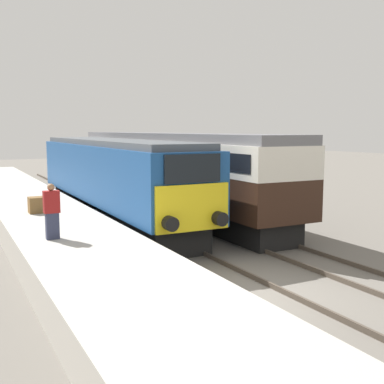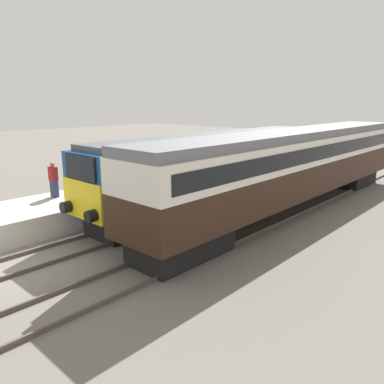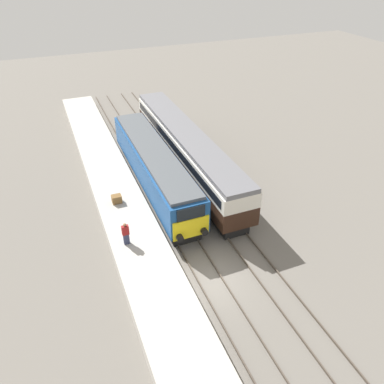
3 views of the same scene
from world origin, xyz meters
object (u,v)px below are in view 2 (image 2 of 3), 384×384
(locomotive, at_px, (219,165))
(luggage_crate, at_px, (141,177))
(passenger_carriage, at_px, (295,162))
(person_on_platform, at_px, (54,180))

(locomotive, height_order, luggage_crate, locomotive)
(passenger_carriage, relative_size, luggage_crate, 28.85)
(locomotive, relative_size, luggage_crate, 23.19)
(locomotive, bearing_deg, passenger_carriage, 26.31)
(locomotive, height_order, passenger_carriage, passenger_carriage)
(passenger_carriage, xyz_separation_m, luggage_crate, (-7.01, -3.89, -1.12))
(locomotive, xyz_separation_m, luggage_crate, (-3.61, -2.20, -0.80))
(person_on_platform, bearing_deg, locomotive, 59.85)
(locomotive, height_order, person_on_platform, locomotive)
(passenger_carriage, xyz_separation_m, person_on_platform, (-7.42, -8.61, -0.62))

